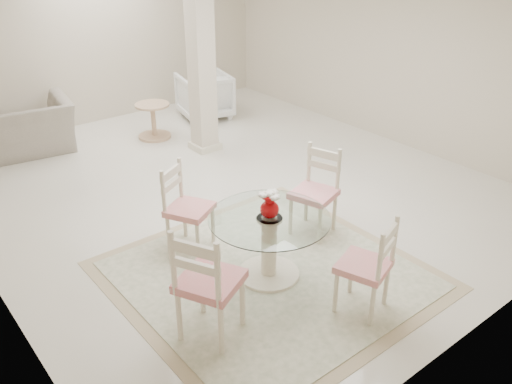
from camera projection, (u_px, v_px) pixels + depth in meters
ground at (229, 188)px, 7.06m from camera, size 7.00×7.00×0.00m
room_shell at (226, 44)px, 6.21m from camera, size 6.02×7.02×2.71m
column at (201, 60)px, 7.62m from camera, size 0.30×0.30×2.70m
area_rug at (269, 275)px, 5.34m from camera, size 2.78×2.78×0.02m
dining_table at (269, 247)px, 5.19m from camera, size 1.15×1.15×0.66m
red_vase at (270, 205)px, 4.98m from camera, size 0.21×0.20×0.27m
dining_chair_east at (317, 185)px, 5.85m from camera, size 0.55×0.55×1.08m
dining_chair_north at (183, 202)px, 5.56m from camera, size 0.57×0.57×1.05m
dining_chair_west at (205, 277)px, 4.28m from camera, size 0.64×0.64×1.18m
dining_chair_south at (372, 261)px, 4.62m from camera, size 0.53×0.53×1.03m
recliner_taupe at (29, 126)px, 7.99m from camera, size 1.33×1.21×0.77m
armchair_white at (205, 96)px, 9.35m from camera, size 1.00×1.02×0.77m
side_table at (154, 122)px, 8.54m from camera, size 0.53×0.53×0.56m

